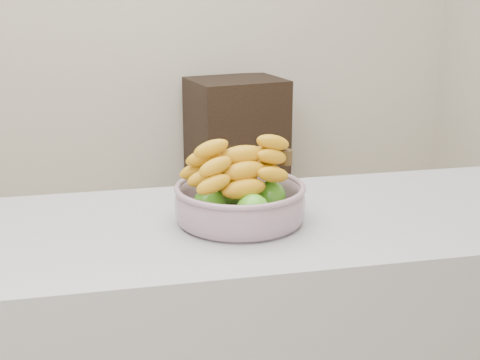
# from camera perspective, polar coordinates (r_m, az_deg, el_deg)

# --- Properties ---
(cabinet) EXTENTS (0.57, 0.49, 0.90)m
(cabinet) POSITION_cam_1_polar(r_m,az_deg,el_deg) (3.83, -0.31, 1.93)
(cabinet) COLOR black
(cabinet) RESTS_ON ground
(fruit_bowl) EXTENTS (0.30, 0.30, 0.18)m
(fruit_bowl) POSITION_cam_1_polar(r_m,az_deg,el_deg) (1.54, -0.01, -1.51)
(fruit_bowl) COLOR #98AAB6
(fruit_bowl) RESTS_ON counter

